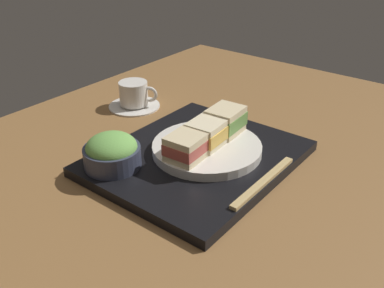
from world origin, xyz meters
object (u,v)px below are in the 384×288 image
Objects in this scene: salad_bowl at (112,152)px; sandwich_plate at (207,148)px; sandwich_near at (187,147)px; sandwich_middle at (207,133)px; sandwich_far at (225,120)px; chopsticks_pair at (264,182)px; coffee_cup at (134,96)px.

sandwich_plate is at bearing -35.87° from salad_bowl.
salad_bowl is at bearing 127.65° from sandwich_near.
sandwich_plate is at bearing 20.56° from sandwich_middle.
sandwich_far reaches higher than chopsticks_pair.
sandwich_middle is at bearing -35.87° from salad_bowl.
sandwich_near reaches higher than coffee_cup.
chopsticks_pair is (3.62, -14.25, -3.79)cm from sandwich_near.
chopsticks_pair is at bearing -64.40° from salad_bowl.
coffee_cup is at bearing 37.58° from salad_bowl.
sandwich_middle is 6.48cm from sandwich_far.
sandwich_plate is 31.90cm from coffee_cup.
sandwich_plate is 2.68× the size of sandwich_middle.
sandwich_near is 0.61× the size of coffee_cup.
sandwich_plate is 2.73× the size of sandwich_near.
salad_bowl is at bearing 144.13° from sandwich_middle.
salad_bowl reaches higher than chopsticks_pair.
coffee_cup is (13.14, 44.60, 0.49)cm from chopsticks_pair.
sandwich_far is (6.47, 0.16, 3.54)cm from sandwich_plate.
coffee_cup is at bearing 71.18° from sandwich_middle.
salad_bowl is (-8.45, 10.96, -1.20)cm from sandwich_near.
sandwich_far is 17.78cm from chopsticks_pair.
sandwich_far reaches higher than sandwich_plate.
sandwich_near is 13.89cm from salad_bowl.
chopsticks_pair is at bearing -75.73° from sandwich_near.
salad_bowl is at bearing 153.58° from sandwich_far.
sandwich_far is at bearing -26.42° from salad_bowl.
sandwich_plate reaches higher than chopsticks_pair.
sandwich_middle is 1.01× the size of sandwich_far.
chopsticks_pair is (-2.85, -14.41, -0.54)cm from sandwich_plate.
sandwich_middle is (6.47, 0.16, 0.11)cm from sandwich_near.
salad_bowl is 28.07cm from chopsticks_pair.
chopsticks_pair is (12.07, -25.20, -2.59)cm from salad_bowl.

